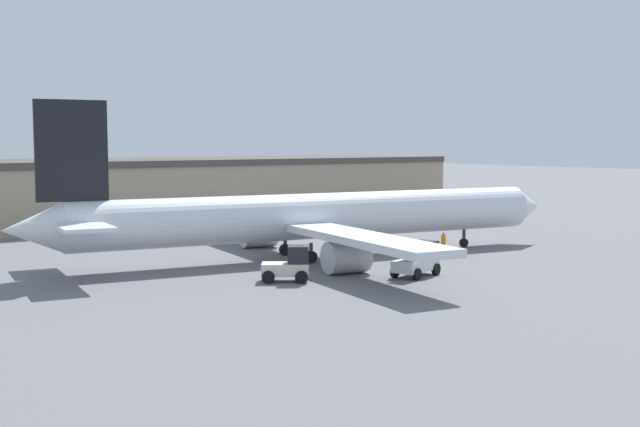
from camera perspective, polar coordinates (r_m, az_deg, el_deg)
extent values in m
plane|color=slate|center=(60.66, 0.00, -3.15)|extent=(400.00, 400.00, 0.00)
cube|color=gray|center=(94.53, -8.98, 1.62)|extent=(64.61, 17.35, 6.12)
cube|color=#47423D|center=(94.38, -9.00, 3.69)|extent=(64.61, 17.70, 0.70)
cylinder|color=silver|center=(60.28, 0.00, -0.16)|extent=(37.47, 9.75, 3.42)
cone|color=silver|center=(71.69, 14.42, 0.52)|extent=(3.27, 3.77, 3.35)
cone|color=silver|center=(54.10, -19.79, -1.07)|extent=(4.26, 3.84, 3.25)
cube|color=silver|center=(68.55, -5.19, -0.05)|extent=(6.13, 16.76, 0.50)
cube|color=silver|center=(50.80, 3.24, -1.84)|extent=(6.13, 16.76, 0.50)
cylinder|color=#B7B7BC|center=(66.43, -4.38, -1.46)|extent=(3.15, 2.61, 2.16)
cylinder|color=#B7B7BC|center=(53.11, 1.89, -3.11)|extent=(3.15, 2.61, 2.16)
cube|color=black|center=(54.20, -17.26, 4.29)|extent=(4.57, 1.14, 6.54)
cube|color=silver|center=(58.14, -17.78, -0.26)|extent=(3.73, 4.57, 0.24)
cube|color=silver|center=(50.77, -16.38, -0.98)|extent=(3.73, 4.57, 0.24)
cylinder|color=#38383D|center=(67.74, 10.19, -1.74)|extent=(0.28, 0.28, 1.47)
cylinder|color=black|center=(67.78, 10.19, -2.06)|extent=(0.75, 0.46, 0.70)
cylinder|color=#38383D|center=(57.75, -0.64, -2.84)|extent=(0.28, 0.28, 1.47)
cylinder|color=black|center=(57.79, -0.64, -3.12)|extent=(0.95, 0.50, 0.90)
cylinder|color=#38383D|center=(61.72, -2.49, -2.33)|extent=(0.28, 0.28, 1.47)
cylinder|color=black|center=(61.76, -2.49, -2.59)|extent=(0.95, 0.50, 0.90)
cylinder|color=#1E2338|center=(63.38, 8.77, -2.49)|extent=(0.27, 0.27, 0.81)
cylinder|color=orange|center=(63.29, 8.78, -1.84)|extent=(0.37, 0.37, 0.64)
sphere|color=tan|center=(63.24, 8.78, -1.44)|extent=(0.24, 0.24, 0.24)
cube|color=beige|center=(50.31, -2.49, -3.97)|extent=(3.29, 2.97, 0.76)
cube|color=black|center=(50.16, -1.56, -2.92)|extent=(1.86, 1.89, 1.09)
cylinder|color=black|center=(49.59, -1.32, -4.55)|extent=(0.82, 0.70, 0.81)
cylinder|color=black|center=(51.12, -1.32, -4.25)|extent=(0.82, 0.70, 0.81)
cylinder|color=black|center=(49.64, -3.70, -4.55)|extent=(0.82, 0.70, 0.81)
cylinder|color=black|center=(51.17, -3.63, -4.25)|extent=(0.82, 0.70, 0.81)
cube|color=silver|center=(52.55, 6.82, -3.64)|extent=(3.88, 2.54, 0.75)
cube|color=black|center=(53.28, 7.37, -2.53)|extent=(1.91, 1.84, 1.08)
cube|color=#333333|center=(51.86, 6.47, -2.66)|extent=(2.44, 1.70, 0.84)
cylinder|color=black|center=(53.28, 8.25, -3.94)|extent=(0.82, 0.48, 0.77)
cylinder|color=black|center=(54.08, 6.74, -3.79)|extent=(0.82, 0.48, 0.77)
cylinder|color=black|center=(51.14, 6.90, -4.31)|extent=(0.82, 0.48, 0.77)
cylinder|color=black|center=(51.97, 5.34, -4.14)|extent=(0.82, 0.48, 0.77)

